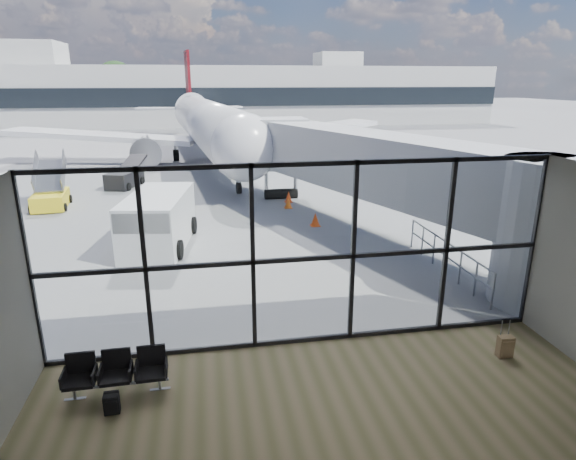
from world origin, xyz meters
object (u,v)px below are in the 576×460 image
object	(u,v)px
airliner	(207,123)
seating_row	(117,370)
mobile_stairs	(51,197)
suitcase	(505,346)
backpack	(112,404)
belt_loader	(125,177)
service_van	(158,221)

from	to	relation	value
airliner	seating_row	bearing A→B (deg)	-100.53
airliner	mobile_stairs	world-z (taller)	airliner
suitcase	airliner	size ratio (longest dim) A/B	0.03
backpack	airliner	xyz separation A→B (m)	(2.48, 32.19, 2.59)
seating_row	backpack	world-z (taller)	seating_row
seating_row	backpack	bearing A→B (deg)	-92.12
suitcase	airliner	distance (m)	32.42
suitcase	belt_loader	bearing A→B (deg)	120.72
seating_row	service_van	bearing A→B (deg)	88.01
service_van	suitcase	bearing A→B (deg)	-39.18
service_van	mobile_stairs	world-z (taller)	mobile_stairs
mobile_stairs	seating_row	bearing A→B (deg)	-76.88
backpack	service_van	distance (m)	9.99
airliner	suitcase	bearing A→B (deg)	-84.93
seating_row	belt_loader	world-z (taller)	belt_loader
airliner	service_van	distance (m)	22.42
seating_row	suitcase	world-z (taller)	suitcase
belt_loader	service_van	bearing A→B (deg)	-58.12
suitcase	mobile_stairs	distance (m)	21.98
seating_row	suitcase	bearing A→B (deg)	-2.65
backpack	seating_row	bearing A→B (deg)	86.80
suitcase	service_van	world-z (taller)	service_van
backpack	service_van	bearing A→B (deg)	86.92
airliner	service_van	size ratio (longest dim) A/B	7.22
airliner	service_van	xyz separation A→B (m)	(-2.32, -22.23, -1.76)
suitcase	belt_loader	world-z (taller)	belt_loader
backpack	airliner	world-z (taller)	airliner
backpack	service_van	xyz separation A→B (m)	(0.16, 9.96, 0.83)
suitcase	belt_loader	xyz separation A→B (m)	(-11.40, 21.14, 0.28)
airliner	service_van	bearing A→B (deg)	-102.01
backpack	belt_loader	xyz separation A→B (m)	(-2.68, 21.61, 0.35)
mobile_stairs	airliner	bearing A→B (deg)	55.49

